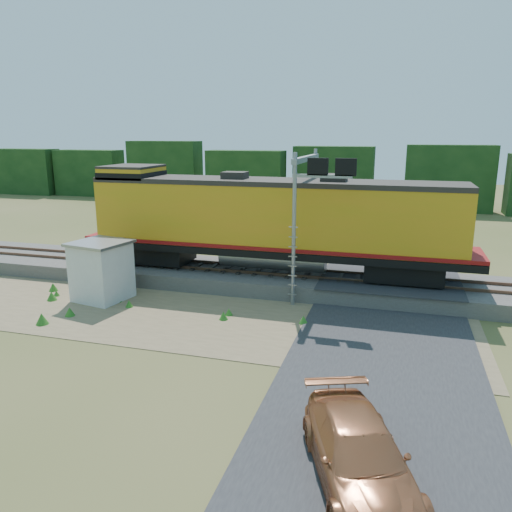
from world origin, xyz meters
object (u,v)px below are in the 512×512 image
(locomotive, at_px, (267,220))
(shed, at_px, (102,270))
(car, at_px, (359,454))
(signal_gantry, at_px, (311,188))

(locomotive, height_order, shed, locomotive)
(locomotive, bearing_deg, car, -67.36)
(shed, distance_m, car, 17.02)
(locomotive, distance_m, car, 16.37)
(locomotive, xyz_separation_m, shed, (-7.35, -4.59, -2.14))
(locomotive, xyz_separation_m, car, (6.20, -14.87, -2.90))
(locomotive, height_order, car, locomotive)
(locomotive, xyz_separation_m, signal_gantry, (2.42, -0.67, 1.83))
(locomotive, distance_m, signal_gantry, 3.11)
(shed, relative_size, signal_gantry, 0.41)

